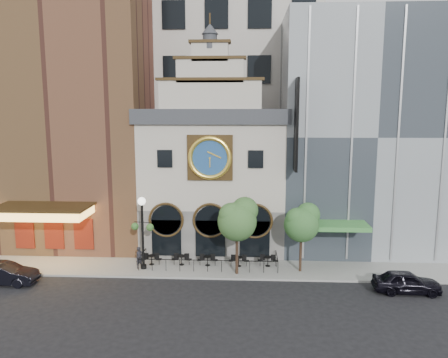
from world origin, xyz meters
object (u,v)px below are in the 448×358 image
object	(u,v)px
bistro_3	(239,261)
pedestrian	(139,258)
bistro_2	(208,260)
car_right	(407,282)
car_left	(4,274)
tree_left	(238,218)
lamppost	(142,225)
bistro_1	(182,259)
bistro_4	(268,260)
bistro_0	(152,259)
tree_right	(302,222)

from	to	relation	value
bistro_3	pedestrian	size ratio (longest dim) A/B	0.92
bistro_2	car_right	xyz separation A→B (m)	(13.91, -4.07, 0.14)
car_left	tree_left	xyz separation A→B (m)	(16.56, 2.51, 3.63)
car_right	pedestrian	size ratio (longest dim) A/B	2.60
lamppost	bistro_2	bearing A→B (deg)	20.19
car_left	lamppost	world-z (taller)	lamppost
bistro_1	bistro_4	xyz separation A→B (m)	(6.80, 0.05, 0.00)
bistro_3	bistro_4	size ratio (longest dim) A/B	1.00
bistro_2	bistro_3	world-z (taller)	same
bistro_0	bistro_1	bearing A→B (deg)	1.63
car_right	tree_left	world-z (taller)	tree_left
bistro_1	bistro_3	bearing A→B (deg)	-1.21
pedestrian	tree_left	size ratio (longest dim) A/B	0.30
tree_right	car_right	bearing A→B (deg)	-26.09
car_right	tree_right	bearing A→B (deg)	65.99
bistro_2	car_right	world-z (taller)	car_right
pedestrian	tree_left	world-z (taller)	tree_left
bistro_1	bistro_2	distance (m)	2.07
bistro_3	tree_right	world-z (taller)	tree_right
bistro_1	tree_left	distance (m)	6.05
bistro_2	pedestrian	distance (m)	5.29
bistro_2	car_left	bearing A→B (deg)	-164.06
bistro_2	tree_left	xyz separation A→B (m)	(2.39, -1.53, 3.78)
pedestrian	lamppost	xyz separation A→B (m)	(0.32, -0.06, 2.63)
bistro_1	tree_right	xyz separation A→B (m)	(9.26, -0.83, 3.39)
bistro_4	car_left	size ratio (longest dim) A/B	0.34
bistro_0	car_right	world-z (taller)	car_right
pedestrian	bistro_4	bearing A→B (deg)	-41.61
bistro_4	car_right	size ratio (longest dim) A/B	0.36
pedestrian	bistro_2	bearing A→B (deg)	-37.81
lamppost	car_left	bearing A→B (deg)	-151.67
bistro_0	bistro_2	xyz separation A→B (m)	(4.45, 0.02, 0.00)
bistro_1	tree_left	xyz separation A→B (m)	(4.46, -1.58, 3.78)
bistro_2	bistro_3	bearing A→B (deg)	-1.16
pedestrian	tree_left	distance (m)	8.35
bistro_3	tree_left	bearing A→B (deg)	-92.47
car_left	lamppost	size ratio (longest dim) A/B	0.82
bistro_0	tree_right	distance (m)	12.15
tree_left	pedestrian	bearing A→B (deg)	174.85
bistro_1	bistro_4	world-z (taller)	same
bistro_2	lamppost	distance (m)	5.81
car_left	lamppost	distance (m)	10.21
bistro_2	car_left	size ratio (longest dim) A/B	0.34
tree_left	car_right	bearing A→B (deg)	-12.43
car_right	tree_left	xyz separation A→B (m)	(-11.52, 2.54, 3.64)
bistro_3	tree_left	size ratio (longest dim) A/B	0.27
bistro_0	pedestrian	world-z (taller)	pedestrian
car_right	tree_left	distance (m)	12.34
bistro_1	pedestrian	size ratio (longest dim) A/B	0.92
bistro_1	lamppost	size ratio (longest dim) A/B	0.28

